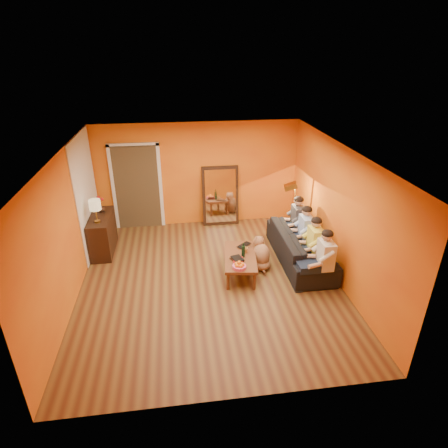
{
  "coord_description": "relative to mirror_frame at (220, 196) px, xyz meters",
  "views": [
    {
      "loc": [
        -0.57,
        -6.15,
        4.26
      ],
      "look_at": [
        0.35,
        0.5,
        1.0
      ],
      "focal_mm": 30.0,
      "sensor_mm": 36.0,
      "label": 1
    }
  ],
  "objects": [
    {
      "name": "sofa",
      "position": [
        1.45,
        -2.09,
        -0.42
      ],
      "size": [
        2.31,
        0.9,
        0.67
      ],
      "primitive_type": "imported",
      "rotation": [
        0.0,
        0.0,
        1.57
      ],
      "color": "black",
      "rests_on": "floor"
    },
    {
      "name": "person_far_right",
      "position": [
        1.58,
        -1.44,
        -0.15
      ],
      "size": [
        0.7,
        0.44,
        1.22
      ],
      "primitive_type": null,
      "color": "#36353B",
      "rests_on": "sofa"
    },
    {
      "name": "sideboard",
      "position": [
        -2.79,
        -1.08,
        -0.34
      ],
      "size": [
        0.44,
        1.18,
        0.85
      ],
      "primitive_type": "cube",
      "color": "#311910",
      "rests_on": "floor"
    },
    {
      "name": "laptop",
      "position": [
        0.27,
        -2.08,
        -0.33
      ],
      "size": [
        0.4,
        0.38,
        0.03
      ],
      "primitive_type": "imported",
      "rotation": [
        0.0,
        0.0,
        0.7
      ],
      "color": "black",
      "rests_on": "coffee_table"
    },
    {
      "name": "tumbler",
      "position": [
        0.21,
        -2.31,
        -0.29
      ],
      "size": [
        0.14,
        0.14,
        0.1
      ],
      "primitive_type": "imported",
      "rotation": [
        0.0,
        0.0,
        0.3
      ],
      "color": "#B27F3F",
      "rests_on": "coffee_table"
    },
    {
      "name": "mirror_glass",
      "position": [
        0.0,
        -0.04,
        0.0
      ],
      "size": [
        0.78,
        0.21,
        1.35
      ],
      "primitive_type": "cube",
      "rotation": [
        -0.14,
        0.0,
        0.0
      ],
      "color": "white",
      "rests_on": "mirror_frame"
    },
    {
      "name": "white_accent",
      "position": [
        -3.04,
        -0.88,
        0.54
      ],
      "size": [
        0.02,
        1.9,
        2.58
      ],
      "primitive_type": "cube",
      "color": "white",
      "rests_on": "wall_left"
    },
    {
      "name": "person_mid_right",
      "position": [
        1.58,
        -1.99,
        -0.15
      ],
      "size": [
        0.7,
        0.44,
        1.22
      ],
      "primitive_type": null,
      "color": "#98B5EB",
      "rests_on": "sofa"
    },
    {
      "name": "flowers",
      "position": [
        -2.79,
        -0.83,
        0.41
      ],
      "size": [
        0.17,
        0.17,
        0.39
      ],
      "primitive_type": null,
      "color": "#B51714",
      "rests_on": "vase"
    },
    {
      "name": "door_jamb_left",
      "position": [
        -2.62,
        0.08,
        0.29
      ],
      "size": [
        0.08,
        0.06,
        2.2
      ],
      "primitive_type": "cube",
      "color": "white",
      "rests_on": "wall_back"
    },
    {
      "name": "person_far_left",
      "position": [
        1.58,
        -3.09,
        -0.15
      ],
      "size": [
        0.7,
        0.44,
        1.22
      ],
      "primitive_type": null,
      "color": "beige",
      "rests_on": "sofa"
    },
    {
      "name": "vase",
      "position": [
        -2.79,
        -0.83,
        0.17
      ],
      "size": [
        0.16,
        0.16,
        0.17
      ],
      "primitive_type": "imported",
      "color": "#311910",
      "rests_on": "sideboard"
    },
    {
      "name": "wine_bottle",
      "position": [
        0.14,
        -2.48,
        -0.18
      ],
      "size": [
        0.07,
        0.07,
        0.31
      ],
      "primitive_type": "cylinder",
      "color": "black",
      "rests_on": "coffee_table"
    },
    {
      "name": "door_jamb_right",
      "position": [
        -1.48,
        0.08,
        0.29
      ],
      "size": [
        0.08,
        0.06,
        2.2
      ],
      "primitive_type": "cube",
      "color": "white",
      "rests_on": "wall_back"
    },
    {
      "name": "fruit_bowl",
      "position": [
        -0.01,
        -2.88,
        -0.26
      ],
      "size": [
        0.26,
        0.26,
        0.16
      ],
      "primitive_type": null,
      "color": "#E24F7A",
      "rests_on": "coffee_table"
    },
    {
      "name": "room_shell",
      "position": [
        -0.55,
        -2.26,
        0.54
      ],
      "size": [
        5.0,
        5.5,
        2.6
      ],
      "color": "brown",
      "rests_on": "ground"
    },
    {
      "name": "mirror_frame",
      "position": [
        0.0,
        0.0,
        0.0
      ],
      "size": [
        0.92,
        0.27,
        1.51
      ],
      "primitive_type": "cube",
      "rotation": [
        -0.14,
        0.0,
        0.0
      ],
      "color": "#311910",
      "rests_on": "floor"
    },
    {
      "name": "table_lamp",
      "position": [
        -2.79,
        -1.38,
        0.34
      ],
      "size": [
        0.24,
        0.24,
        0.51
      ],
      "primitive_type": null,
      "color": "beige",
      "rests_on": "sideboard"
    },
    {
      "name": "book_lower",
      "position": [
        -0.09,
        -2.63,
        -0.33
      ],
      "size": [
        0.28,
        0.31,
        0.02
      ],
      "primitive_type": "imported",
      "rotation": [
        0.0,
        0.0,
        0.46
      ],
      "color": "#311910",
      "rests_on": "coffee_table"
    },
    {
      "name": "coffee_table",
      "position": [
        0.09,
        -2.43,
        -0.55
      ],
      "size": [
        0.78,
        1.29,
        0.42
      ],
      "primitive_type": null,
      "rotation": [
        0.0,
        0.0,
        -0.14
      ],
      "color": "brown",
      "rests_on": "floor"
    },
    {
      "name": "dog",
      "position": [
        0.57,
        -2.25,
        -0.42
      ],
      "size": [
        0.4,
        0.6,
        0.68
      ],
      "primitive_type": null,
      "rotation": [
        0.0,
        0.0,
        0.05
      ],
      "color": "#9D6947",
      "rests_on": "floor"
    },
    {
      "name": "book_mid",
      "position": [
        -0.08,
        -2.62,
        -0.31
      ],
      "size": [
        0.23,
        0.28,
        0.02
      ],
      "primitive_type": "imported",
      "rotation": [
        0.0,
        0.0,
        -0.2
      ],
      "color": "#B51714",
      "rests_on": "book_lower"
    },
    {
      "name": "floor_lamp",
      "position": [
        1.55,
        -1.2,
        -0.04
      ],
      "size": [
        0.35,
        0.3,
        1.44
      ],
      "primitive_type": null,
      "rotation": [
        0.0,
        0.0,
        -0.24
      ],
      "color": "#B68E35",
      "rests_on": "floor"
    },
    {
      "name": "person_mid_left",
      "position": [
        1.58,
        -2.54,
        -0.15
      ],
      "size": [
        0.7,
        0.44,
        1.22
      ],
      "primitive_type": null,
      "color": "#DFDC4A",
      "rests_on": "sofa"
    },
    {
      "name": "door_header",
      "position": [
        -2.05,
        0.08,
        1.36
      ],
      "size": [
        1.22,
        0.06,
        0.08
      ],
      "primitive_type": "cube",
      "color": "white",
      "rests_on": "wall_back"
    },
    {
      "name": "doorway_recess",
      "position": [
        -2.05,
        0.2,
        0.29
      ],
      "size": [
        1.06,
        0.3,
        2.1
      ],
      "primitive_type": "cube",
      "color": "#3F2D19",
      "rests_on": "floor"
    },
    {
      "name": "book_upper",
      "position": [
        -0.09,
        -2.64,
        -0.29
      ],
      "size": [
        0.25,
        0.29,
        0.02
      ],
      "primitive_type": "imported",
      "rotation": [
        0.0,
        0.0,
        0.28
      ],
      "color": "black",
      "rests_on": "book_mid"
    }
  ]
}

